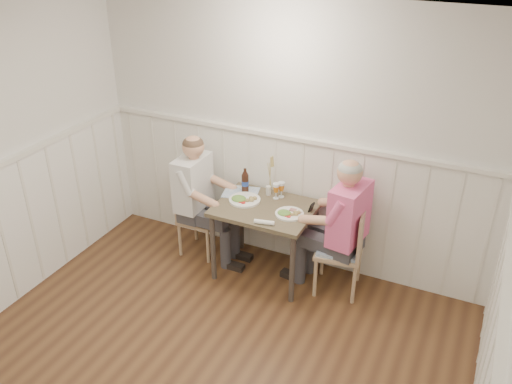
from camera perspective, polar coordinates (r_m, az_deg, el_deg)
room_shell at (r=3.27m, az=-11.19°, el=-4.37°), size 4.04×4.54×2.60m
wainscot at (r=4.21m, az=-4.70°, el=-9.47°), size 4.00×4.49×1.34m
dining_table at (r=5.11m, az=0.96°, el=-2.54°), size 0.91×0.70×0.75m
chair_right at (r=5.04m, az=9.40°, el=-5.72°), size 0.47×0.47×0.88m
chair_left at (r=5.60m, az=-6.33°, el=-2.27°), size 0.39×0.39×0.81m
man_in_pink at (r=4.98m, az=9.10°, el=-4.80°), size 0.68×0.47×1.37m
diner_cream at (r=5.48m, az=-6.16°, el=-1.51°), size 0.62×0.43×1.34m
plate_man at (r=4.92m, az=3.43°, el=-2.20°), size 0.26×0.26×0.07m
plate_diner at (r=5.14m, az=-1.40°, el=-0.72°), size 0.30×0.30×0.08m
beer_glass_a at (r=5.18m, az=2.70°, el=0.51°), size 0.06×0.06×0.16m
beer_glass_b at (r=5.15m, az=2.12°, el=0.36°), size 0.06×0.06×0.16m
beer_bottle at (r=5.27m, az=-1.15°, el=1.09°), size 0.07×0.07×0.25m
rolled_napkin at (r=4.78m, az=0.86°, el=-3.20°), size 0.18×0.08×0.04m
grass_vase at (r=5.18m, az=1.35°, el=1.65°), size 0.05×0.05×0.44m
gingham_mat at (r=5.30m, az=-1.59°, el=-0.04°), size 0.39×0.34×0.01m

